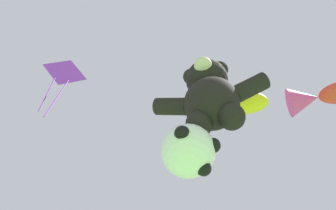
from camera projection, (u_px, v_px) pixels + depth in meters
teddy_bear_kite at (210, 95)px, 7.84m from camera, size 2.49×1.10×2.53m
soccer_ball_kite at (189, 151)px, 6.51m from camera, size 1.06×1.05×0.97m
fish_kite_goldfin at (224, 104)px, 9.10m from camera, size 1.98×1.05×0.74m
fish_kite_crimson at (325, 96)px, 9.70m from camera, size 2.15×0.80×0.78m
diamond_kite at (63, 76)px, 10.51m from camera, size 1.04×0.78×3.19m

